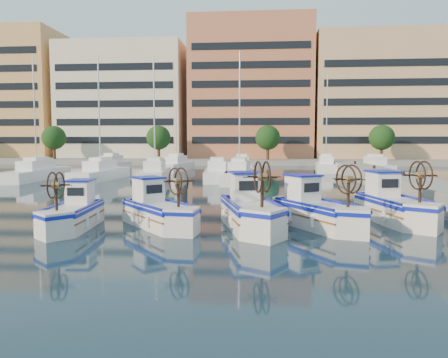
# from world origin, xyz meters

# --- Properties ---
(ground) EXTENTS (300.00, 300.00, 0.00)m
(ground) POSITION_xyz_m (0.00, 0.00, 0.00)
(ground) COLOR #1A3244
(ground) RESTS_ON ground
(quay) EXTENTS (3.00, 60.00, 1.20)m
(quay) POSITION_xyz_m (13.00, 8.00, 0.60)
(quay) COLOR gray
(quay) RESTS_ON ground
(waterfront) EXTENTS (180.00, 40.00, 25.60)m
(waterfront) POSITION_xyz_m (9.23, 65.04, 11.10)
(waterfront) COLOR gray
(waterfront) RESTS_ON ground
(yacht_marina) EXTENTS (36.87, 23.26, 11.50)m
(yacht_marina) POSITION_xyz_m (-3.79, 27.70, 0.53)
(yacht_marina) COLOR white
(yacht_marina) RESTS_ON ground
(fishing_boat_a) EXTENTS (1.91, 4.07, 2.50)m
(fishing_boat_a) POSITION_xyz_m (-4.92, -0.27, 0.69)
(fishing_boat_a) COLOR silver
(fishing_boat_a) RESTS_ON ground
(fishing_boat_b) EXTENTS (3.88, 4.20, 2.63)m
(fishing_boat_b) POSITION_xyz_m (-1.42, 0.37, 0.73)
(fishing_boat_b) COLOR silver
(fishing_boat_b) RESTS_ON ground
(fishing_boat_c) EXTENTS (2.92, 4.83, 2.92)m
(fishing_boat_c) POSITION_xyz_m (2.51, 0.36, 0.81)
(fishing_boat_c) COLOR silver
(fishing_boat_c) RESTS_ON ground
(fishing_boat_d) EXTENTS (3.72, 4.55, 2.77)m
(fishing_boat_d) POSITION_xyz_m (5.32, 0.80, 0.76)
(fishing_boat_d) COLOR silver
(fishing_boat_d) RESTS_ON ground
(fishing_boat_e) EXTENTS (2.80, 4.73, 2.86)m
(fishing_boat_e) POSITION_xyz_m (8.94, 2.29, 0.79)
(fishing_boat_e) COLOR silver
(fishing_boat_e) RESTS_ON ground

